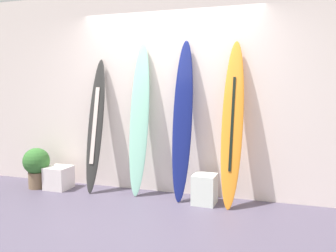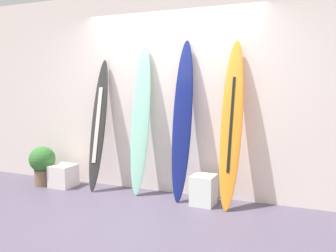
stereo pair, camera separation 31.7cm
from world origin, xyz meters
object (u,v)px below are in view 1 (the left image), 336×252
surfboard_navy (182,120)px  surfboard_charcoal (96,125)px  surfboard_seafoam (139,121)px  display_block_center (59,178)px  potted_plant (37,165)px  surfboard_sunset (232,125)px  display_block_left (205,189)px

surfboard_navy → surfboard_charcoal: bearing=-179.6°
surfboard_seafoam → display_block_center: size_ratio=6.17×
display_block_center → potted_plant: bearing=-168.8°
display_block_center → surfboard_seafoam: bearing=6.6°
display_block_center → potted_plant: 0.38m
surfboard_charcoal → surfboard_navy: surfboard_navy is taller
surfboard_charcoal → surfboard_sunset: (1.92, -0.04, 0.07)m
surfboard_navy → surfboard_sunset: (0.65, -0.05, -0.04)m
surfboard_seafoam → surfboard_sunset: (1.27, -0.08, -0.01)m
display_block_left → surfboard_sunset: bearing=10.5°
surfboard_seafoam → surfboard_navy: (0.62, -0.03, 0.03)m
surfboard_seafoam → display_block_center: bearing=-173.4°
surfboard_navy → display_block_left: bearing=-18.0°
surfboard_charcoal → potted_plant: bearing=-169.7°
display_block_left → surfboard_seafoam: bearing=171.6°
surfboard_seafoam → display_block_center: surfboard_seafoam is taller
surfboard_sunset → display_block_center: size_ratio=6.12×
surfboard_sunset → surfboard_seafoam: bearing=176.4°
surfboard_sunset → surfboard_navy: bearing=176.0°
surfboard_charcoal → surfboard_navy: (1.27, 0.01, 0.11)m
surfboard_navy → surfboard_sunset: bearing=-4.0°
surfboard_seafoam → display_block_left: size_ratio=5.46×
surfboard_seafoam → potted_plant: surfboard_seafoam is taller
surfboard_charcoal → display_block_center: bearing=-170.3°
surfboard_sunset → surfboard_charcoal: bearing=178.9°
surfboard_navy → potted_plant: 2.29m
display_block_left → potted_plant: bearing=-178.5°
surfboard_seafoam → surfboard_sunset: bearing=-3.6°
surfboard_navy → surfboard_seafoam: bearing=176.8°
surfboard_charcoal → display_block_left: surfboard_charcoal is taller
surfboard_charcoal → display_block_center: (-0.57, -0.10, -0.78)m
surfboard_seafoam → surfboard_charcoal: bearing=-176.2°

